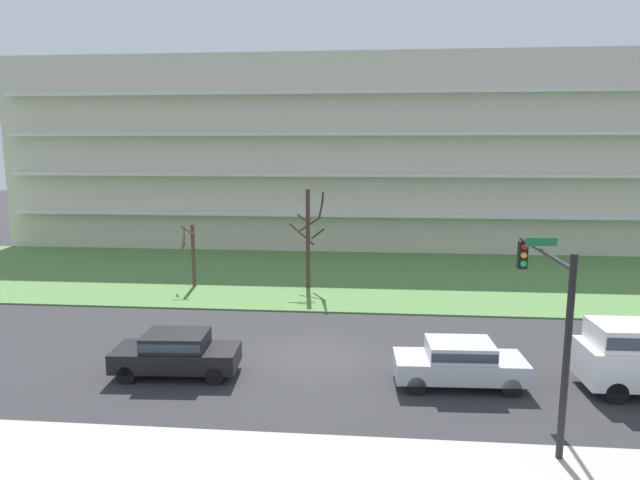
# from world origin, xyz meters

# --- Properties ---
(ground) EXTENTS (160.00, 160.00, 0.00)m
(ground) POSITION_xyz_m (0.00, 0.00, 0.00)
(ground) COLOR #2D2D30
(sidewalk_curb_near) EXTENTS (80.00, 4.00, 0.15)m
(sidewalk_curb_near) POSITION_xyz_m (0.00, -8.00, 0.07)
(sidewalk_curb_near) COLOR #ADA89E
(sidewalk_curb_near) RESTS_ON ground
(grass_lawn_strip) EXTENTS (80.00, 16.00, 0.08)m
(grass_lawn_strip) POSITION_xyz_m (0.00, 14.00, 0.04)
(grass_lawn_strip) COLOR #547F42
(grass_lawn_strip) RESTS_ON ground
(apartment_building) EXTENTS (54.19, 12.30, 15.12)m
(apartment_building) POSITION_xyz_m (0.00, 27.67, 7.56)
(apartment_building) COLOR beige
(apartment_building) RESTS_ON ground
(tree_far_left) EXTENTS (1.09, 1.14, 3.73)m
(tree_far_left) POSITION_xyz_m (-8.03, 10.33, 2.06)
(tree_far_left) COLOR #4C3828
(tree_far_left) RESTS_ON ground
(tree_left) EXTENTS (2.02, 2.02, 5.77)m
(tree_left) POSITION_xyz_m (-1.23, 10.68, 3.19)
(tree_left) COLOR #423023
(tree_left) RESTS_ON ground
(sedan_silver_near_left) EXTENTS (4.47, 1.97, 1.57)m
(sedan_silver_near_left) POSITION_xyz_m (5.32, -2.00, 0.87)
(sedan_silver_near_left) COLOR #B7BABF
(sedan_silver_near_left) RESTS_ON ground
(sedan_black_center_left) EXTENTS (4.50, 2.06, 1.57)m
(sedan_black_center_left) POSITION_xyz_m (-4.63, -2.00, 0.87)
(sedan_black_center_left) COLOR black
(sedan_black_center_left) RESTS_ON ground
(traffic_signal_mast) EXTENTS (0.90, 4.89, 5.53)m
(traffic_signal_mast) POSITION_xyz_m (7.18, -4.86, 3.80)
(traffic_signal_mast) COLOR black
(traffic_signal_mast) RESTS_ON ground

